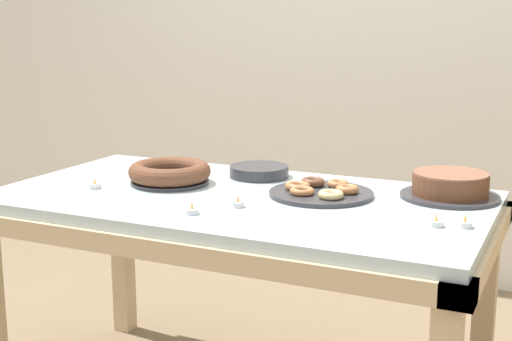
{
  "coord_description": "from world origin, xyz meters",
  "views": [
    {
      "loc": [
        0.98,
        -1.97,
        1.29
      ],
      "look_at": [
        0.01,
        0.11,
        0.81
      ],
      "focal_mm": 50.0,
      "sensor_mm": 36.0,
      "label": 1
    }
  ],
  "objects": [
    {
      "name": "tealight_right_edge",
      "position": [
        0.06,
        -0.14,
        0.76
      ],
      "size": [
        0.04,
        0.04,
        0.04
      ],
      "color": "silver",
      "rests_on": "dining_table"
    },
    {
      "name": "cake_chocolate_round",
      "position": [
        0.62,
        0.24,
        0.78
      ],
      "size": [
        0.31,
        0.31,
        0.08
      ],
      "color": "#333338",
      "rests_on": "dining_table"
    },
    {
      "name": "tealight_near_front",
      "position": [
        -0.47,
        -0.12,
        0.76
      ],
      "size": [
        0.04,
        0.04,
        0.04
      ],
      "color": "silver",
      "rests_on": "dining_table"
    },
    {
      "name": "wall_back",
      "position": [
        0.0,
        1.56,
        1.3
      ],
      "size": [
        8.0,
        0.1,
        2.6
      ],
      "primitive_type": "cube",
      "color": "silver",
      "rests_on": "ground"
    },
    {
      "name": "dining_table",
      "position": [
        0.0,
        0.0,
        0.65
      ],
      "size": [
        1.58,
        0.86,
        0.75
      ],
      "color": "silver",
      "rests_on": "ground"
    },
    {
      "name": "pastry_platter",
      "position": [
        0.24,
        0.1,
        0.76
      ],
      "size": [
        0.33,
        0.33,
        0.04
      ],
      "color": "#333338",
      "rests_on": "dining_table"
    },
    {
      "name": "tealight_near_cakes",
      "position": [
        -0.02,
        -0.27,
        0.76
      ],
      "size": [
        0.04,
        0.04,
        0.04
      ],
      "color": "silver",
      "rests_on": "dining_table"
    },
    {
      "name": "plate_stack",
      "position": [
        -0.05,
        0.27,
        0.77
      ],
      "size": [
        0.21,
        0.21,
        0.04
      ],
      "color": "#333338",
      "rests_on": "dining_table"
    },
    {
      "name": "tealight_left_edge",
      "position": [
        0.71,
        -0.07,
        0.76
      ],
      "size": [
        0.04,
        0.04,
        0.04
      ],
      "color": "silver",
      "rests_on": "dining_table"
    },
    {
      "name": "tealight_centre",
      "position": [
        0.64,
        -0.1,
        0.76
      ],
      "size": [
        0.04,
        0.04,
        0.04
      ],
      "color": "silver",
      "rests_on": "dining_table"
    },
    {
      "name": "cake_golden_bundt",
      "position": [
        -0.28,
        0.04,
        0.78
      ],
      "size": [
        0.28,
        0.28,
        0.07
      ],
      "color": "#333338",
      "rests_on": "dining_table"
    }
  ]
}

